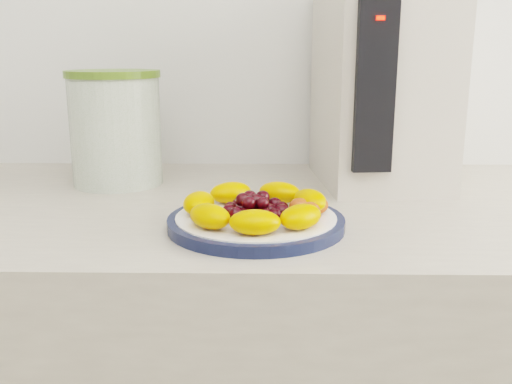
{
  "coord_description": "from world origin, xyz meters",
  "views": [
    {
      "loc": [
        0.01,
        0.33,
        1.14
      ],
      "look_at": [
        0.0,
        1.06,
        0.95
      ],
      "focal_mm": 40.0,
      "sensor_mm": 36.0,
      "label": 1
    }
  ],
  "objects": [
    {
      "name": "appliance_body",
      "position": [
        0.21,
        1.35,
        1.07
      ],
      "size": [
        0.22,
        0.29,
        0.35
      ],
      "primitive_type": "cube",
      "rotation": [
        0.0,
        0.0,
        0.09
      ],
      "color": "beige",
      "rests_on": "counter"
    },
    {
      "name": "appliance_panel",
      "position": [
        0.18,
        1.2,
        1.08
      ],
      "size": [
        0.06,
        0.02,
        0.26
      ],
      "primitive_type": "cube",
      "rotation": [
        0.0,
        0.0,
        0.09
      ],
      "color": "black",
      "rests_on": "appliance_body"
    },
    {
      "name": "fruit_plate",
      "position": [
        0.01,
        1.06,
        0.93
      ],
      "size": [
        0.2,
        0.2,
        0.03
      ],
      "color": "orange",
      "rests_on": "plate_face"
    },
    {
      "name": "plate_face",
      "position": [
        0.0,
        1.06,
        0.91
      ],
      "size": [
        0.22,
        0.22,
        0.02
      ],
      "primitive_type": "cylinder",
      "color": "white",
      "rests_on": "counter"
    },
    {
      "name": "canister_lid",
      "position": [
        -0.25,
        1.32,
        1.09
      ],
      "size": [
        0.21,
        0.21,
        0.01
      ],
      "primitive_type": "cylinder",
      "rotation": [
        0.0,
        0.0,
        -0.42
      ],
      "color": "#4E6B21",
      "rests_on": "canister"
    },
    {
      "name": "canister",
      "position": [
        -0.25,
        1.32,
        0.99
      ],
      "size": [
        0.21,
        0.21,
        0.19
      ],
      "primitive_type": "cylinder",
      "rotation": [
        0.0,
        0.0,
        -0.42
      ],
      "color": "#315816",
      "rests_on": "counter"
    },
    {
      "name": "appliance_led",
      "position": [
        0.18,
        1.19,
        1.18
      ],
      "size": [
        0.01,
        0.01,
        0.01
      ],
      "primitive_type": "cube",
      "rotation": [
        0.0,
        0.0,
        0.09
      ],
      "color": "#FF0C05",
      "rests_on": "appliance_panel"
    },
    {
      "name": "plate_rim",
      "position": [
        0.0,
        1.06,
        0.91
      ],
      "size": [
        0.24,
        0.24,
        0.01
      ],
      "primitive_type": "cylinder",
      "color": "#121A38",
      "rests_on": "counter"
    }
  ]
}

